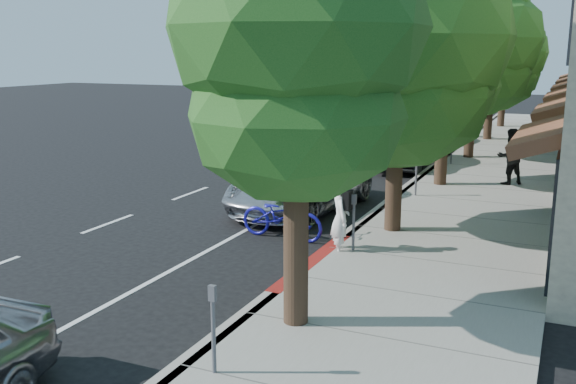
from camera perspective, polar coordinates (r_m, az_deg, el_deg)
The scene contains 17 objects.
ground at distance 12.72m, azimuth 0.54°, elevation -8.04°, with size 120.00×120.00×0.00m, color black.
sidewalk at distance 19.58m, azimuth 16.24°, elevation -0.95°, with size 4.60×56.00×0.15m, color gray.
curb at distance 20.00m, azimuth 9.71°, elevation -0.35°, with size 0.30×56.00×0.15m, color #9E998E.
curb_red_segment at distance 13.56m, azimuth 2.23°, elevation -6.38°, with size 0.32×4.00×0.15m, color maroon.
street_tree_0 at distance 9.72m, azimuth 0.77°, elevation 13.75°, with size 3.96×3.96×7.38m.
street_tree_1 at distance 15.41m, azimuth 9.85°, elevation 13.08°, with size 5.29×5.29×7.75m.
street_tree_2 at distance 21.28m, azimuth 13.94°, elevation 12.26°, with size 4.15×4.15×7.21m.
street_tree_3 at distance 27.20m, azimuth 16.31°, elevation 12.73°, with size 5.38×5.38×7.96m.
street_tree_4 at distance 33.15m, azimuth 17.74°, elevation 11.64°, with size 5.14×5.14×7.22m.
street_tree_5 at distance 39.12m, azimuth 18.77°, elevation 11.51°, with size 4.79×4.79×7.02m.
cyclist at distance 14.13m, azimuth 4.67°, elevation -2.35°, with size 0.62×0.41×1.70m, color white.
bicycle at distance 15.41m, azimuth -0.54°, elevation -2.15°, with size 0.75×2.14×1.13m, color #1A169B.
silver_suv at distance 18.21m, azimuth 1.09°, elevation 0.73°, with size 2.47×5.37×1.49m, color silver.
dark_sedan at distance 25.31m, azimuth 10.25°, elevation 3.94°, with size 1.65×4.72×1.56m, color black.
white_pickup at distance 30.97m, azimuth 10.95°, elevation 5.61°, with size 2.43×5.97×1.73m, color silver.
dark_suv_far at distance 33.35m, azimuth 11.93°, elevation 6.05°, with size 2.05×5.08×1.73m, color black.
pedestrian at distance 22.19m, azimuth 19.11°, elevation 3.01°, with size 0.89×0.69×1.83m, color black.
Camera 1 is at (4.74, -10.93, 4.46)m, focal length 40.00 mm.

